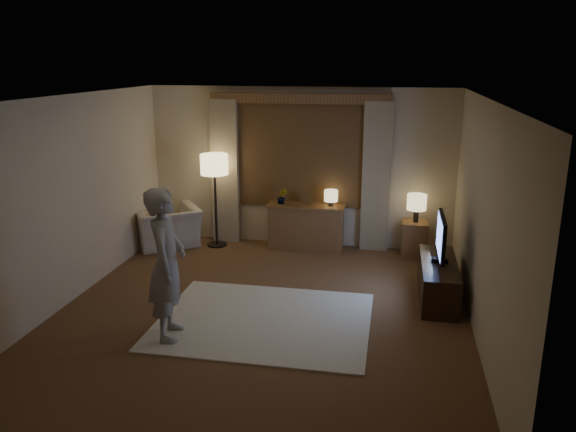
% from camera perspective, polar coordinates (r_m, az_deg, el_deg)
% --- Properties ---
extents(room, '(5.04, 5.54, 2.64)m').
position_cam_1_polar(room, '(7.07, -1.82, 1.87)').
color(room, brown).
rests_on(room, ground).
extents(rug, '(2.50, 2.00, 0.02)m').
position_cam_1_polar(rug, '(6.81, -2.45, -10.56)').
color(rug, '#F1E6CA').
rests_on(rug, floor).
extents(sideboard, '(1.20, 0.40, 0.70)m').
position_cam_1_polar(sideboard, '(9.20, 1.84, -1.21)').
color(sideboard, brown).
rests_on(sideboard, floor).
extents(picture_frame, '(0.16, 0.02, 0.20)m').
position_cam_1_polar(picture_frame, '(9.08, 1.87, 1.51)').
color(picture_frame, brown).
rests_on(picture_frame, sideboard).
extents(plant, '(0.17, 0.13, 0.30)m').
position_cam_1_polar(plant, '(9.13, -0.61, 1.93)').
color(plant, '#999999').
rests_on(plant, sideboard).
extents(table_lamp_sideboard, '(0.22, 0.22, 0.30)m').
position_cam_1_polar(table_lamp_sideboard, '(9.00, 4.39, 2.00)').
color(table_lamp_sideboard, black).
rests_on(table_lamp_sideboard, sideboard).
extents(floor_lamp, '(0.45, 0.45, 1.54)m').
position_cam_1_polar(floor_lamp, '(9.18, -7.49, 4.71)').
color(floor_lamp, black).
rests_on(floor_lamp, floor).
extents(armchair, '(1.33, 1.31, 0.66)m').
position_cam_1_polar(armchair, '(9.54, -12.20, -1.09)').
color(armchair, beige).
rests_on(armchair, floor).
extents(side_table, '(0.40, 0.40, 0.56)m').
position_cam_1_polar(side_table, '(9.08, 12.72, -2.29)').
color(side_table, brown).
rests_on(side_table, floor).
extents(table_lamp_side, '(0.30, 0.30, 0.44)m').
position_cam_1_polar(table_lamp_side, '(8.92, 12.95, 1.31)').
color(table_lamp_side, black).
rests_on(table_lamp_side, side_table).
extents(tv_stand, '(0.45, 1.40, 0.50)m').
position_cam_1_polar(tv_stand, '(7.57, 14.99, -6.35)').
color(tv_stand, black).
rests_on(tv_stand, floor).
extents(tv, '(0.21, 0.85, 0.61)m').
position_cam_1_polar(tv, '(7.38, 15.30, -2.10)').
color(tv, black).
rests_on(tv, tv_stand).
extents(person, '(0.53, 0.69, 1.71)m').
position_cam_1_polar(person, '(6.25, -12.22, -4.78)').
color(person, '#AEA9A1').
rests_on(person, rug).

